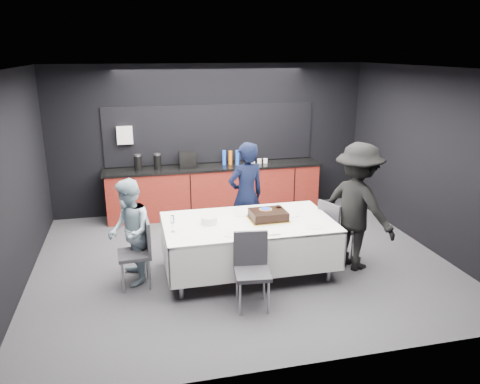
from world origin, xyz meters
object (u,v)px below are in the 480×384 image
(party_table, at_px, (248,231))
(chair_left, at_px, (140,248))
(champagne_flute, at_px, (172,220))
(person_left, at_px, (129,232))
(chair_near, at_px, (252,264))
(person_right, at_px, (357,207))
(chair_right, at_px, (333,227))
(cake_assembly, at_px, (268,215))
(plate_stack, at_px, (209,220))
(person_center, at_px, (246,196))

(party_table, bearing_deg, chair_left, -179.65)
(champagne_flute, distance_m, person_left, 0.65)
(chair_near, height_order, person_left, person_left)
(person_left, xyz_separation_m, person_right, (3.15, -0.26, 0.20))
(chair_near, bearing_deg, person_left, 146.60)
(party_table, bearing_deg, chair_right, 5.03)
(chair_right, relative_size, chair_near, 1.00)
(champagne_flute, xyz_separation_m, chair_near, (0.88, -0.67, -0.40))
(person_right, bearing_deg, chair_near, 84.99)
(champagne_flute, relative_size, person_right, 0.12)
(cake_assembly, xyz_separation_m, plate_stack, (-0.83, 0.03, -0.02))
(cake_assembly, relative_size, person_right, 0.29)
(party_table, height_order, plate_stack, plate_stack)
(person_center, xyz_separation_m, person_right, (1.36, -1.04, 0.06))
(person_center, distance_m, person_left, 1.96)
(chair_left, relative_size, person_right, 0.51)
(cake_assembly, height_order, person_left, person_left)
(plate_stack, xyz_separation_m, person_left, (-1.06, 0.09, -0.11))
(champagne_flute, xyz_separation_m, chair_right, (2.37, 0.27, -0.40))
(party_table, xyz_separation_m, person_right, (1.55, -0.14, 0.27))
(chair_left, bearing_deg, champagne_flute, -19.01)
(chair_left, bearing_deg, chair_near, -32.11)
(party_table, height_order, chair_near, chair_near)
(chair_near, xyz_separation_m, person_right, (1.72, 0.69, 0.38))
(chair_right, bearing_deg, party_table, -174.97)
(chair_near, bearing_deg, party_table, 78.51)
(chair_left, bearing_deg, person_right, -2.52)
(person_right, bearing_deg, chair_right, 14.53)
(cake_assembly, relative_size, chair_right, 0.58)
(plate_stack, bearing_deg, person_left, 175.32)
(party_table, relative_size, cake_assembly, 4.36)
(person_right, bearing_deg, person_left, 58.56)
(party_table, bearing_deg, plate_stack, 177.06)
(plate_stack, height_order, chair_near, chair_near)
(party_table, xyz_separation_m, chair_left, (-1.48, -0.01, -0.11))
(cake_assembly, xyz_separation_m, person_left, (-1.88, 0.11, -0.13))
(plate_stack, bearing_deg, person_right, -4.64)
(plate_stack, height_order, chair_left, chair_left)
(person_center, height_order, person_right, person_right)
(plate_stack, height_order, chair_right, chair_right)
(champagne_flute, xyz_separation_m, chair_left, (-0.43, 0.15, -0.40))
(cake_assembly, bearing_deg, chair_near, -118.54)
(person_left, bearing_deg, plate_stack, 80.31)
(cake_assembly, height_order, chair_near, cake_assembly)
(plate_stack, distance_m, chair_right, 1.89)
(party_table, distance_m, person_center, 0.94)
(cake_assembly, xyz_separation_m, chair_left, (-1.76, -0.01, -0.31))
(champagne_flute, xyz_separation_m, person_left, (-0.55, 0.27, -0.22))
(chair_near, bearing_deg, chair_left, 147.89)
(person_right, bearing_deg, party_table, 57.98)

